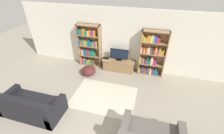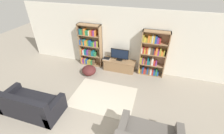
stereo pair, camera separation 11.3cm
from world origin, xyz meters
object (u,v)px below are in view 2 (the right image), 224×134
at_px(bookshelf_right, 152,55).
at_px(tv_stand, 119,65).
at_px(bookshelf_left, 90,46).
at_px(beanbag_ottoman, 89,70).
at_px(laptop, 106,58).
at_px(television, 120,54).
at_px(couch_left_sectional, 31,105).

height_order(bookshelf_right, tv_stand, bookshelf_right).
height_order(bookshelf_left, beanbag_ottoman, bookshelf_left).
relative_size(laptop, beanbag_ottoman, 0.52).
bearing_deg(beanbag_ottoman, laptop, 51.09).
relative_size(bookshelf_left, tv_stand, 1.37).
bearing_deg(bookshelf_left, television, -3.36).
distance_m(bookshelf_right, laptop, 1.93).
height_order(bookshelf_right, couch_left_sectional, bookshelf_right).
distance_m(tv_stand, television, 0.52).
distance_m(television, laptop, 0.63).
xyz_separation_m(television, beanbag_ottoman, (-1.12, -0.73, -0.56)).
relative_size(tv_stand, couch_left_sectional, 0.74).
xyz_separation_m(bookshelf_left, tv_stand, (1.39, -0.11, -0.68)).
height_order(television, beanbag_ottoman, television).
relative_size(bookshelf_right, tv_stand, 1.37).
height_order(laptop, couch_left_sectional, couch_left_sectional).
bearing_deg(tv_stand, beanbag_ottoman, -148.37).
bearing_deg(bookshelf_right, tv_stand, -174.96).
relative_size(couch_left_sectional, beanbag_ottoman, 3.21).
height_order(tv_stand, television, television).
xyz_separation_m(bookshelf_right, beanbag_ottoman, (-2.43, -0.81, -0.70)).
distance_m(bookshelf_right, television, 1.32).
height_order(bookshelf_left, laptop, bookshelf_left).
distance_m(bookshelf_left, bookshelf_right, 2.69).
bearing_deg(tv_stand, bookshelf_right, 5.04).
height_order(television, couch_left_sectional, television).
bearing_deg(laptop, tv_stand, 1.32).
height_order(bookshelf_right, television, bookshelf_right).
bearing_deg(beanbag_ottoman, bookshelf_right, 18.39).
xyz_separation_m(bookshelf_left, bookshelf_right, (2.69, 0.00, -0.02)).
bearing_deg(bookshelf_right, beanbag_ottoman, -161.61).
bearing_deg(bookshelf_right, television, -176.40).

